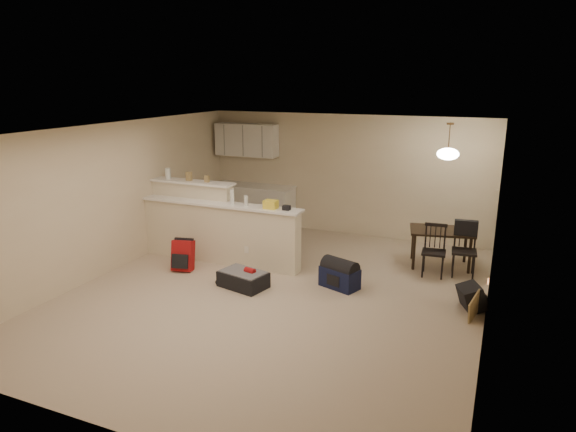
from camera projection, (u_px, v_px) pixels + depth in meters
The scene contains 21 objects.
room at pixel (276, 215), 7.57m from camera, with size 7.00×7.02×2.50m.
breakfast_bar at pixel (210, 227), 9.27m from camera, with size 3.08×0.58×1.39m.
upper_cabinets at pixel (247, 140), 11.18m from camera, with size 1.40×0.34×0.70m, color white.
kitchen_counter at pixel (253, 207), 11.36m from camera, with size 1.80×0.60×0.90m, color white.
thermostat at pixel (498, 195), 7.75m from camera, with size 0.02×0.12×0.12m, color beige.
jar at pixel (168, 173), 9.52m from camera, with size 0.10×0.10×0.20m, color silver.
cereal_box at pixel (189, 176), 9.35m from camera, with size 0.10×0.07×0.16m, color #947B4C.
small_box at pixel (207, 179), 9.22m from camera, with size 0.08×0.06×0.12m, color #947B4C.
bottle_a at pixel (232, 197), 8.84m from camera, with size 0.07×0.07×0.26m, color silver.
bottle_b at pixel (246, 201), 8.75m from camera, with size 0.06×0.06×0.18m, color silver.
bag_lump at pixel (271, 204), 8.58m from camera, with size 0.22×0.18×0.14m, color #947B4C.
pouch at pixel (286, 208), 8.48m from camera, with size 0.12×0.10×0.08m, color #947B4C.
dining_table at pixel (441, 234), 8.91m from camera, with size 1.18×0.90×0.66m.
pendant_lamp at pixel (448, 153), 8.54m from camera, with size 0.36×0.36×0.62m.
dining_chair_near at pixel (434, 251), 8.49m from camera, with size 0.38×0.36×0.87m, color black, non-canonical shape.
dining_chair_far at pixel (464, 250), 8.48m from camera, with size 0.39×0.38×0.90m, color black, non-canonical shape.
suitcase at pixel (243, 279), 8.11m from camera, with size 0.73×0.47×0.25m, color black.
red_backpack at pixel (183, 255), 8.79m from camera, with size 0.35×0.22×0.52m, color #A41215.
navy_duffel at pixel (340, 278), 8.08m from camera, with size 0.60×0.33×0.33m, color #111736.
black_daypack at pixel (471, 297), 7.33m from camera, with size 0.39×0.28×0.34m, color black.
cardboard_sheet at pixel (474, 307), 7.01m from camera, with size 0.45×0.02×0.34m, color #947B4C.
Camera 1 is at (3.04, -6.65, 3.20)m, focal length 32.00 mm.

